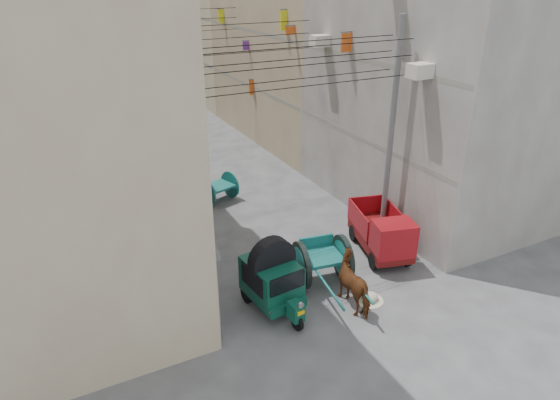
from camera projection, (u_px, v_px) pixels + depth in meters
ground at (412, 372)px, 12.63m from camera, size 140.00×140.00×0.00m
building_row_right at (219, 5)px, 40.72m from camera, size 8.00×62.00×14.00m
shutters_left at (152, 196)px, 18.76m from camera, size 0.18×14.40×2.88m
signboards at (167, 80)px, 28.65m from camera, size 8.22×40.52×5.67m
ac_units at (371, 27)px, 17.16m from camera, size 0.70×6.55×3.35m
utility_poles at (192, 85)px, 24.65m from camera, size 7.40×22.20×8.00m
overhead_cables at (206, 32)px, 21.38m from camera, size 7.40×22.52×1.12m
auto_rickshaw at (272, 277)px, 14.68m from camera, size 1.61×2.57×1.77m
tonga_cart at (322, 261)px, 15.93m from camera, size 1.82×3.57×1.54m
mini_truck at (384, 237)px, 17.30m from camera, size 2.12×3.31×1.72m
second_cart at (219, 188)px, 21.62m from camera, size 1.65×1.55×1.19m
feed_sack at (370, 297)px, 15.30m from camera, size 0.54×0.43×0.27m
horse at (357, 283)px, 14.87m from camera, size 0.86×1.84×1.54m
distant_car_white at (147, 115)px, 32.68m from camera, size 1.59×3.28×1.08m
distant_car_grey at (163, 107)px, 34.06m from camera, size 1.62×3.85×1.23m
distant_car_green at (121, 85)px, 40.48m from camera, size 2.33×4.30×1.18m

